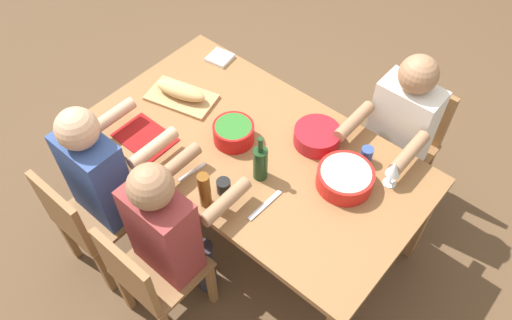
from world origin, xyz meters
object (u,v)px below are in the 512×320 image
at_px(serving_bowl_salad, 317,136).
at_px(cup_far_right, 366,155).
at_px(wine_bottle, 260,163).
at_px(cup_near_center, 224,186).
at_px(chair_near_center, 149,275).
at_px(beer_bottle, 205,190).
at_px(serving_bowl_pasta, 345,177).
at_px(diner_far_right, 397,131).
at_px(chair_near_left, 87,219).
at_px(bread_loaf, 181,90).
at_px(diner_near_left, 104,175).
at_px(napkin_stack, 220,58).
at_px(wine_glass, 394,169).
at_px(cutting_board, 182,97).
at_px(serving_bowl_greens, 234,132).
at_px(chair_far_right, 405,138).
at_px(diner_near_center, 170,229).
at_px(dining_table, 256,156).

distance_m(serving_bowl_salad, cup_far_right, 0.28).
relative_size(wine_bottle, cup_near_center, 3.59).
height_order(chair_near_center, cup_far_right, chair_near_center).
bearing_deg(beer_bottle, serving_bowl_pasta, 50.26).
relative_size(diner_far_right, cup_far_right, 12.38).
distance_m(chair_near_left, bread_loaf, 0.90).
bearing_deg(diner_near_left, chair_near_left, -90.00).
relative_size(chair_near_left, napkin_stack, 6.07).
distance_m(chair_near_center, diner_far_right, 1.58).
xyz_separation_m(chair_near_center, wine_bottle, (0.14, 0.70, 0.37)).
bearing_deg(wine_glass, cutting_board, -168.41).
bearing_deg(cup_far_right, serving_bowl_salad, -167.60).
bearing_deg(serving_bowl_greens, bread_loaf, 174.89).
distance_m(diner_far_right, serving_bowl_salad, 0.50).
bearing_deg(cup_far_right, serving_bowl_greens, -151.54).
distance_m(chair_far_right, napkin_stack, 1.27).
distance_m(diner_near_left, cup_far_right, 1.39).
relative_size(chair_near_left, serving_bowl_greens, 3.77).
relative_size(serving_bowl_greens, cup_far_right, 2.32).
height_order(chair_far_right, cutting_board, chair_far_right).
height_order(diner_near_left, bread_loaf, diner_near_left).
height_order(diner_far_right, cup_far_right, diner_far_right).
bearing_deg(chair_near_center, diner_near_center, 90.00).
height_order(serving_bowl_salad, cutting_board, serving_bowl_salad).
height_order(cup_near_center, cup_far_right, cup_far_right).
xyz_separation_m(dining_table, beer_bottle, (0.05, -0.44, 0.19)).
xyz_separation_m(chair_near_left, diner_far_right, (1.02, 1.48, 0.21)).
relative_size(dining_table, napkin_stack, 13.25).
relative_size(serving_bowl_salad, napkin_stack, 1.82).
height_order(serving_bowl_salad, bread_loaf, bread_loaf).
distance_m(serving_bowl_pasta, cup_near_center, 0.61).
bearing_deg(bread_loaf, diner_near_center, -48.24).
xyz_separation_m(wine_bottle, cup_far_right, (0.36, 0.44, -0.06)).
bearing_deg(diner_near_left, beer_bottle, 20.27).
relative_size(serving_bowl_salad, beer_bottle, 1.16).
bearing_deg(wine_glass, chair_near_left, -137.43).
height_order(dining_table, serving_bowl_salad, serving_bowl_salad).
distance_m(dining_table, chair_far_right, 0.99).
height_order(dining_table, napkin_stack, napkin_stack).
xyz_separation_m(serving_bowl_salad, napkin_stack, (-0.88, 0.16, -0.04)).
bearing_deg(beer_bottle, napkin_stack, 129.73).
relative_size(serving_bowl_salad, bread_loaf, 0.80).
bearing_deg(wine_glass, cup_far_right, 166.05).
height_order(serving_bowl_greens, wine_bottle, wine_bottle).
bearing_deg(cup_near_center, serving_bowl_salad, 74.56).
distance_m(cutting_board, wine_bottle, 0.74).
bearing_deg(napkin_stack, beer_bottle, -50.27).
bearing_deg(cutting_board, bread_loaf, 0.00).
height_order(diner_near_left, cup_near_center, diner_near_left).
distance_m(chair_far_right, serving_bowl_greens, 1.12).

